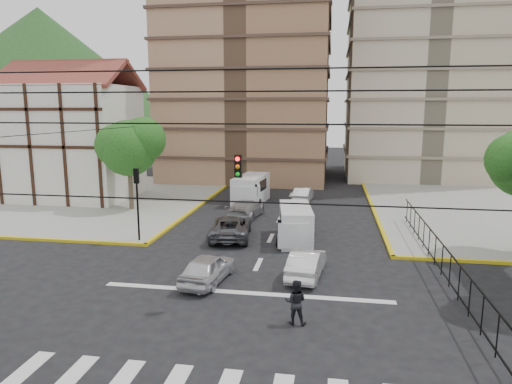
% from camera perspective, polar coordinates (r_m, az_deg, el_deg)
% --- Properties ---
extents(ground, '(160.00, 160.00, 0.00)m').
position_cam_1_polar(ground, '(19.61, -2.10, -13.82)').
color(ground, black).
rests_on(ground, ground).
extents(sidewalk_nw, '(26.00, 26.00, 0.15)m').
position_cam_1_polar(sidewalk_nw, '(45.03, -22.45, -0.61)').
color(sidewalk_nw, gray).
rests_on(sidewalk_nw, ground).
extents(stop_line, '(13.00, 0.40, 0.01)m').
position_cam_1_polar(stop_line, '(20.68, -1.43, -12.47)').
color(stop_line, silver).
rests_on(stop_line, ground).
extents(tudor_building, '(10.80, 8.05, 12.23)m').
position_cam_1_polar(tudor_building, '(43.88, -21.80, 6.00)').
color(tudor_building, silver).
rests_on(tudor_building, ground).
extents(distant_hill, '(70.00, 70.00, 28.00)m').
position_cam_1_polar(distant_hill, '(105.49, -25.08, 12.66)').
color(distant_hill, '#164319').
rests_on(distant_hill, ground).
extents(park_fence, '(0.10, 22.50, 1.66)m').
position_cam_1_polar(park_fence, '(24.06, 22.09, -9.93)').
color(park_fence, black).
rests_on(park_fence, ground).
extents(tree_tudor, '(5.39, 4.40, 7.43)m').
position_cam_1_polar(tree_tudor, '(37.05, -15.49, 5.64)').
color(tree_tudor, '#473828').
rests_on(tree_tudor, ground).
extents(traffic_light_nw, '(0.28, 0.22, 4.40)m').
position_cam_1_polar(traffic_light_nw, '(28.20, -14.65, -0.02)').
color(traffic_light_nw, black).
rests_on(traffic_light_nw, ground).
extents(traffic_light_hanging, '(18.00, 9.12, 0.92)m').
position_cam_1_polar(traffic_light_hanging, '(16.04, -3.68, 2.71)').
color(traffic_light_hanging, black).
rests_on(traffic_light_hanging, ground).
extents(van_right_lane, '(2.46, 4.93, 2.12)m').
position_cam_1_polar(van_right_lane, '(27.95, 4.91, -4.17)').
color(van_right_lane, silver).
rests_on(van_right_lane, ground).
extents(van_left_lane, '(2.61, 5.47, 2.38)m').
position_cam_1_polar(van_left_lane, '(38.98, -0.70, 0.21)').
color(van_left_lane, silver).
rests_on(van_left_lane, ground).
extents(car_silver_front_left, '(2.13, 4.18, 1.36)m').
position_cam_1_polar(car_silver_front_left, '(21.77, -6.04, -9.42)').
color(car_silver_front_left, silver).
rests_on(car_silver_front_left, ground).
extents(car_white_front_right, '(1.87, 4.19, 1.33)m').
position_cam_1_polar(car_white_front_right, '(22.48, 6.33, -8.82)').
color(car_white_front_right, silver).
rests_on(car_white_front_right, ground).
extents(car_grey_mid_left, '(2.98, 5.38, 1.42)m').
position_cam_1_polar(car_grey_mid_left, '(28.82, -3.14, -4.36)').
color(car_grey_mid_left, '#54565B').
rests_on(car_grey_mid_left, ground).
extents(car_silver_rear_left, '(2.43, 4.91, 1.37)m').
position_cam_1_polar(car_silver_rear_left, '(34.01, -1.30, -2.11)').
color(car_silver_rear_left, '#ABAAAF').
rests_on(car_silver_rear_left, ground).
extents(car_darkgrey_mid_right, '(1.88, 3.89, 1.28)m').
position_cam_1_polar(car_darkgrey_mid_right, '(32.86, 5.06, -2.67)').
color(car_darkgrey_mid_right, black).
rests_on(car_darkgrey_mid_right, ground).
extents(car_white_rear_right, '(1.71, 4.02, 1.29)m').
position_cam_1_polar(car_white_rear_right, '(40.03, 5.91, -0.33)').
color(car_white_rear_right, silver).
rests_on(car_white_rear_right, ground).
extents(pedestrian_crosswalk, '(0.87, 0.69, 1.74)m').
position_cam_1_polar(pedestrian_crosswalk, '(17.71, 4.96, -13.54)').
color(pedestrian_crosswalk, black).
rests_on(pedestrian_crosswalk, ground).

